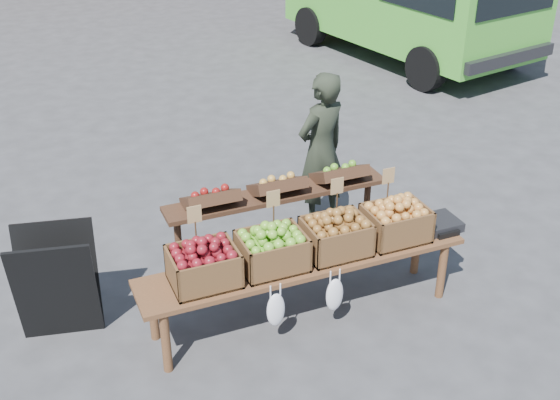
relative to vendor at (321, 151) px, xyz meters
name	(u,v)px	position (x,y,z in m)	size (l,w,h in m)	color
ground	(381,270)	(0.14, -1.03, -0.79)	(80.00, 80.00, 0.00)	#414143
vendor	(321,151)	(0.00, 0.00, 0.00)	(0.58, 0.38, 1.59)	#242A1E
chalkboard_sign	(57,284)	(-2.65, -0.81, -0.33)	(0.62, 0.34, 0.94)	black
back_table	(277,220)	(-0.73, -0.65, -0.27)	(2.10, 0.44, 1.04)	#3B2316
display_bench	(304,288)	(-0.80, -1.37, -0.51)	(2.70, 0.56, 0.57)	brown
crate_golden_apples	(204,267)	(-1.62, -1.37, -0.08)	(0.50, 0.40, 0.28)	maroon
crate_russet_pears	(272,251)	(-1.07, -1.37, -0.08)	(0.50, 0.40, 0.28)	#679C31
crate_red_apples	(336,237)	(-0.52, -1.37, -0.08)	(0.50, 0.40, 0.28)	#A96D2D
crate_green_apples	(396,223)	(0.03, -1.37, -0.08)	(0.50, 0.40, 0.28)	gold
weighing_scale	(438,224)	(0.45, -1.37, -0.18)	(0.34, 0.30, 0.08)	black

